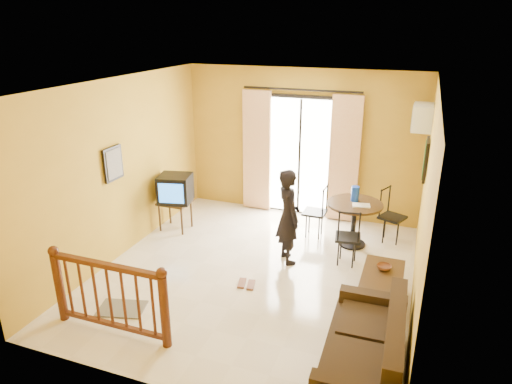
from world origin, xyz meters
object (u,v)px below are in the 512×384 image
(sofa, at_px, (368,353))
(dining_table, at_px, (354,212))
(television, at_px, (175,189))
(coffee_table, at_px, (382,283))
(standing_person, at_px, (288,216))

(sofa, bearing_deg, dining_table, 100.30)
(sofa, bearing_deg, television, 144.00)
(dining_table, xyz_separation_m, sofa, (0.63, -3.04, -0.30))
(sofa, bearing_deg, coffee_table, 88.72)
(television, distance_m, standing_person, 2.25)
(dining_table, distance_m, sofa, 3.12)
(dining_table, bearing_deg, television, -171.28)
(coffee_table, relative_size, sofa, 0.56)
(television, distance_m, dining_table, 3.13)
(television, bearing_deg, coffee_table, -28.67)
(standing_person, bearing_deg, television, 42.71)
(dining_table, bearing_deg, coffee_table, -68.02)
(standing_person, bearing_deg, dining_table, -80.93)
(television, relative_size, dining_table, 0.70)
(television, relative_size, coffee_table, 0.68)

